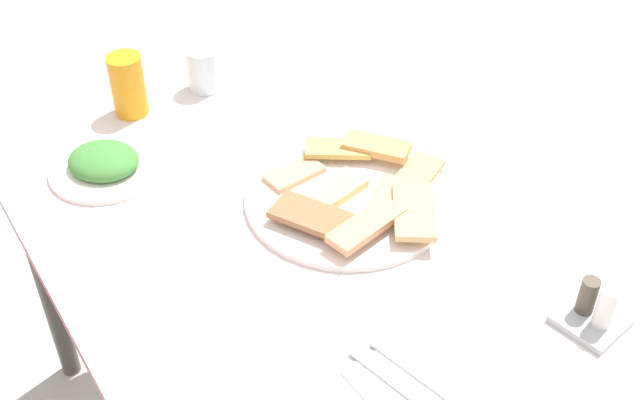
{
  "coord_description": "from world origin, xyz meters",
  "views": [
    {
      "loc": [
        -0.86,
        0.52,
        1.63
      ],
      "look_at": [
        0.0,
        -0.04,
        0.77
      ],
      "focal_mm": 46.03,
      "sensor_mm": 36.0,
      "label": 1
    }
  ],
  "objects_px": {
    "salad_plate_greens": "(104,164)",
    "condiment_caddy": "(594,312)",
    "pide_platter": "(352,195)",
    "soda_can": "(128,85)",
    "spoon": "(397,385)",
    "dining_table": "(302,258)",
    "paper_napkin": "(408,381)",
    "fork": "(419,374)",
    "drinking_glass": "(203,69)"
  },
  "relations": [
    {
      "from": "salad_plate_greens",
      "to": "paper_napkin",
      "type": "distance_m",
      "value": 0.68
    },
    {
      "from": "salad_plate_greens",
      "to": "fork",
      "type": "xyz_separation_m",
      "value": [
        -0.66,
        -0.19,
        -0.01
      ]
    },
    {
      "from": "condiment_caddy",
      "to": "dining_table",
      "type": "bearing_deg",
      "value": 30.15
    },
    {
      "from": "salad_plate_greens",
      "to": "condiment_caddy",
      "type": "relative_size",
      "value": 1.87
    },
    {
      "from": "dining_table",
      "to": "drinking_glass",
      "type": "bearing_deg",
      "value": -6.45
    },
    {
      "from": "drinking_glass",
      "to": "paper_napkin",
      "type": "bearing_deg",
      "value": 172.97
    },
    {
      "from": "dining_table",
      "to": "drinking_glass",
      "type": "height_order",
      "value": "drinking_glass"
    },
    {
      "from": "drinking_glass",
      "to": "dining_table",
      "type": "bearing_deg",
      "value": 173.55
    },
    {
      "from": "dining_table",
      "to": "soda_can",
      "type": "relative_size",
      "value": 10.12
    },
    {
      "from": "salad_plate_greens",
      "to": "paper_napkin",
      "type": "bearing_deg",
      "value": -165.35
    },
    {
      "from": "drinking_glass",
      "to": "fork",
      "type": "distance_m",
      "value": 0.81
    },
    {
      "from": "soda_can",
      "to": "drinking_glass",
      "type": "relative_size",
      "value": 1.38
    },
    {
      "from": "dining_table",
      "to": "fork",
      "type": "distance_m",
      "value": 0.36
    },
    {
      "from": "dining_table",
      "to": "soda_can",
      "type": "xyz_separation_m",
      "value": [
        0.45,
        0.11,
        0.14
      ]
    },
    {
      "from": "dining_table",
      "to": "salad_plate_greens",
      "type": "bearing_deg",
      "value": 35.75
    },
    {
      "from": "pide_platter",
      "to": "salad_plate_greens",
      "type": "xyz_separation_m",
      "value": [
        0.3,
        0.32,
        0.0
      ]
    },
    {
      "from": "soda_can",
      "to": "dining_table",
      "type": "bearing_deg",
      "value": -166.82
    },
    {
      "from": "soda_can",
      "to": "paper_napkin",
      "type": "height_order",
      "value": "soda_can"
    },
    {
      "from": "dining_table",
      "to": "soda_can",
      "type": "height_order",
      "value": "soda_can"
    },
    {
      "from": "pide_platter",
      "to": "soda_can",
      "type": "relative_size",
      "value": 3.01
    },
    {
      "from": "salad_plate_greens",
      "to": "paper_napkin",
      "type": "height_order",
      "value": "salad_plate_greens"
    },
    {
      "from": "salad_plate_greens",
      "to": "drinking_glass",
      "type": "xyz_separation_m",
      "value": [
        0.15,
        -0.27,
        0.03
      ]
    },
    {
      "from": "condiment_caddy",
      "to": "fork",
      "type": "bearing_deg",
      "value": 77.82
    },
    {
      "from": "soda_can",
      "to": "paper_napkin",
      "type": "distance_m",
      "value": 0.81
    },
    {
      "from": "dining_table",
      "to": "fork",
      "type": "xyz_separation_m",
      "value": [
        -0.35,
        0.03,
        0.09
      ]
    },
    {
      "from": "soda_can",
      "to": "fork",
      "type": "xyz_separation_m",
      "value": [
        -0.81,
        -0.08,
        -0.06
      ]
    },
    {
      "from": "drinking_glass",
      "to": "condiment_caddy",
      "type": "bearing_deg",
      "value": -167.86
    },
    {
      "from": "soda_can",
      "to": "salad_plate_greens",
      "type": "bearing_deg",
      "value": 142.83
    },
    {
      "from": "fork",
      "to": "pide_platter",
      "type": "bearing_deg",
      "value": -33.45
    },
    {
      "from": "paper_napkin",
      "to": "condiment_caddy",
      "type": "xyz_separation_m",
      "value": [
        -0.06,
        -0.29,
        0.02
      ]
    },
    {
      "from": "pide_platter",
      "to": "soda_can",
      "type": "height_order",
      "value": "soda_can"
    },
    {
      "from": "spoon",
      "to": "condiment_caddy",
      "type": "relative_size",
      "value": 1.6
    },
    {
      "from": "paper_napkin",
      "to": "dining_table",
      "type": "bearing_deg",
      "value": -7.78
    },
    {
      "from": "pide_platter",
      "to": "soda_can",
      "type": "distance_m",
      "value": 0.5
    },
    {
      "from": "spoon",
      "to": "salad_plate_greens",
      "type": "bearing_deg",
      "value": 1.01
    },
    {
      "from": "pide_platter",
      "to": "condiment_caddy",
      "type": "bearing_deg",
      "value": -161.73
    },
    {
      "from": "pide_platter",
      "to": "paper_napkin",
      "type": "height_order",
      "value": "pide_platter"
    },
    {
      "from": "pide_platter",
      "to": "condiment_caddy",
      "type": "distance_m",
      "value": 0.43
    },
    {
      "from": "salad_plate_greens",
      "to": "condiment_caddy",
      "type": "height_order",
      "value": "condiment_caddy"
    },
    {
      "from": "pide_platter",
      "to": "paper_napkin",
      "type": "relative_size",
      "value": 2.8
    },
    {
      "from": "salad_plate_greens",
      "to": "condiment_caddy",
      "type": "xyz_separation_m",
      "value": [
        -0.71,
        -0.46,
        0.01
      ]
    },
    {
      "from": "salad_plate_greens",
      "to": "drinking_glass",
      "type": "bearing_deg",
      "value": -60.87
    },
    {
      "from": "soda_can",
      "to": "pide_platter",
      "type": "bearing_deg",
      "value": -155.28
    },
    {
      "from": "dining_table",
      "to": "drinking_glass",
      "type": "distance_m",
      "value": 0.48
    },
    {
      "from": "drinking_glass",
      "to": "spoon",
      "type": "distance_m",
      "value": 0.82
    },
    {
      "from": "soda_can",
      "to": "condiment_caddy",
      "type": "relative_size",
      "value": 1.17
    },
    {
      "from": "spoon",
      "to": "condiment_caddy",
      "type": "distance_m",
      "value": 0.31
    },
    {
      "from": "drinking_glass",
      "to": "condiment_caddy",
      "type": "xyz_separation_m",
      "value": [
        -0.86,
        -0.19,
        -0.02
      ]
    },
    {
      "from": "drinking_glass",
      "to": "condiment_caddy",
      "type": "relative_size",
      "value": 0.85
    },
    {
      "from": "dining_table",
      "to": "pide_platter",
      "type": "xyz_separation_m",
      "value": [
        0.0,
        -0.1,
        0.09
      ]
    }
  ]
}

